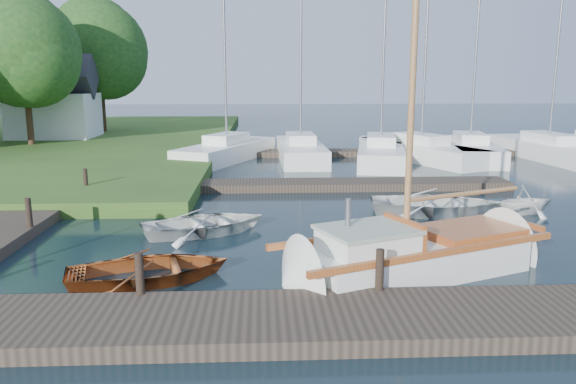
{
  "coord_description": "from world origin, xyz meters",
  "views": [
    {
      "loc": [
        -0.72,
        -15.01,
        4.26
      ],
      "look_at": [
        0.0,
        0.0,
        1.2
      ],
      "focal_mm": 35.0,
      "sensor_mm": 36.0,
      "label": 1
    }
  ],
  "objects_px": {
    "tender_d": "(526,198)",
    "marina_boat_2": "(381,151)",
    "tender_c": "(437,201)",
    "tree_3": "(23,50)",
    "sailboat": "(418,257)",
    "dinghy": "(149,264)",
    "marina_boat_5": "(548,149)",
    "marina_boat_0": "(227,150)",
    "tree_7": "(99,50)",
    "mooring_post_5": "(86,180)",
    "mooring_post_1": "(140,274)",
    "marina_boat_4": "(470,148)",
    "mooring_post_4": "(29,213)",
    "house_c": "(54,105)",
    "tender_a": "(205,220)",
    "marina_boat_1": "(301,149)",
    "mooring_post_2": "(380,270)",
    "marina_boat_3": "(421,150)"
  },
  "relations": [
    {
      "from": "tender_d",
      "to": "marina_boat_2",
      "type": "height_order",
      "value": "marina_boat_2"
    },
    {
      "from": "tender_c",
      "to": "tender_d",
      "type": "bearing_deg",
      "value": -83.49
    },
    {
      "from": "tender_d",
      "to": "tree_3",
      "type": "distance_m",
      "value": 27.46
    },
    {
      "from": "sailboat",
      "to": "dinghy",
      "type": "height_order",
      "value": "sailboat"
    },
    {
      "from": "sailboat",
      "to": "marina_boat_2",
      "type": "bearing_deg",
      "value": 58.18
    },
    {
      "from": "tender_c",
      "to": "marina_boat_5",
      "type": "distance_m",
      "value": 15.35
    },
    {
      "from": "marina_boat_5",
      "to": "marina_boat_0",
      "type": "bearing_deg",
      "value": 83.23
    },
    {
      "from": "tender_c",
      "to": "tree_7",
      "type": "distance_m",
      "value": 29.82
    },
    {
      "from": "mooring_post_5",
      "to": "tender_c",
      "type": "bearing_deg",
      "value": -13.62
    },
    {
      "from": "marina_boat_2",
      "to": "tree_7",
      "type": "distance_m",
      "value": 22.18
    },
    {
      "from": "mooring_post_1",
      "to": "mooring_post_5",
      "type": "xyz_separation_m",
      "value": [
        -4.0,
        10.0,
        0.0
      ]
    },
    {
      "from": "mooring_post_1",
      "to": "tree_7",
      "type": "bearing_deg",
      "value": 106.16
    },
    {
      "from": "mooring_post_5",
      "to": "sailboat",
      "type": "bearing_deg",
      "value": -40.19
    },
    {
      "from": "tender_c",
      "to": "marina_boat_4",
      "type": "distance_m",
      "value": 13.4
    },
    {
      "from": "mooring_post_4",
      "to": "tree_7",
      "type": "distance_m",
      "value": 27.09
    },
    {
      "from": "marina_boat_5",
      "to": "house_c",
      "type": "relative_size",
      "value": 2.3
    },
    {
      "from": "tender_a",
      "to": "marina_boat_0",
      "type": "bearing_deg",
      "value": -20.66
    },
    {
      "from": "marina_boat_1",
      "to": "dinghy",
      "type": "bearing_deg",
      "value": 164.97
    },
    {
      "from": "dinghy",
      "to": "tree_7",
      "type": "distance_m",
      "value": 31.36
    },
    {
      "from": "sailboat",
      "to": "tender_c",
      "type": "height_order",
      "value": "sailboat"
    },
    {
      "from": "mooring_post_2",
      "to": "marina_boat_1",
      "type": "bearing_deg",
      "value": 90.43
    },
    {
      "from": "mooring_post_5",
      "to": "tree_3",
      "type": "bearing_deg",
      "value": 118.2
    },
    {
      "from": "mooring_post_1",
      "to": "marina_boat_0",
      "type": "distance_m",
      "value": 19.46
    },
    {
      "from": "tender_a",
      "to": "tree_3",
      "type": "bearing_deg",
      "value": 11.8
    },
    {
      "from": "tree_3",
      "to": "marina_boat_0",
      "type": "bearing_deg",
      "value": -17.39
    },
    {
      "from": "marina_boat_4",
      "to": "tree_3",
      "type": "xyz_separation_m",
      "value": [
        -24.42,
        3.74,
        5.24
      ]
    },
    {
      "from": "tender_d",
      "to": "tree_3",
      "type": "height_order",
      "value": "tree_3"
    },
    {
      "from": "tender_c",
      "to": "tender_d",
      "type": "height_order",
      "value": "tender_d"
    },
    {
      "from": "house_c",
      "to": "tree_3",
      "type": "distance_m",
      "value": 5.1
    },
    {
      "from": "tender_c",
      "to": "marina_boat_0",
      "type": "height_order",
      "value": "marina_boat_0"
    },
    {
      "from": "mooring_post_2",
      "to": "mooring_post_5",
      "type": "distance_m",
      "value": 13.12
    },
    {
      "from": "marina_boat_3",
      "to": "mooring_post_5",
      "type": "bearing_deg",
      "value": 97.27
    },
    {
      "from": "mooring_post_4",
      "to": "marina_boat_1",
      "type": "height_order",
      "value": "marina_boat_1"
    },
    {
      "from": "marina_boat_4",
      "to": "house_c",
      "type": "height_order",
      "value": "marina_boat_4"
    },
    {
      "from": "marina_boat_3",
      "to": "tree_3",
      "type": "bearing_deg",
      "value": 55.17
    },
    {
      "from": "marina_boat_5",
      "to": "dinghy",
      "type": "bearing_deg",
      "value": 129.34
    },
    {
      "from": "tender_c",
      "to": "house_c",
      "type": "distance_m",
      "value": 27.47
    },
    {
      "from": "sailboat",
      "to": "marina_boat_5",
      "type": "height_order",
      "value": "marina_boat_5"
    },
    {
      "from": "tender_d",
      "to": "marina_boat_3",
      "type": "xyz_separation_m",
      "value": [
        -0.02,
        11.84,
        0.06
      ]
    },
    {
      "from": "tender_a",
      "to": "marina_boat_5",
      "type": "distance_m",
      "value": 21.76
    },
    {
      "from": "mooring_post_4",
      "to": "tender_d",
      "type": "xyz_separation_m",
      "value": [
        14.68,
        2.06,
        -0.19
      ]
    },
    {
      "from": "marina_boat_4",
      "to": "marina_boat_5",
      "type": "xyz_separation_m",
      "value": [
        4.14,
        -0.3,
        0.0
      ]
    },
    {
      "from": "sailboat",
      "to": "marina_boat_0",
      "type": "relative_size",
      "value": 0.98
    },
    {
      "from": "marina_boat_1",
      "to": "tree_7",
      "type": "relative_size",
      "value": 1.14
    },
    {
      "from": "dinghy",
      "to": "tree_3",
      "type": "relative_size",
      "value": 0.39
    },
    {
      "from": "tender_c",
      "to": "mooring_post_4",
      "type": "bearing_deg",
      "value": 108.15
    },
    {
      "from": "mooring_post_1",
      "to": "mooring_post_4",
      "type": "distance_m",
      "value": 6.4
    },
    {
      "from": "marina_boat_1",
      "to": "tender_c",
      "type": "bearing_deg",
      "value": -165.06
    },
    {
      "from": "mooring_post_5",
      "to": "marina_boat_4",
      "type": "distance_m",
      "value": 19.76
    },
    {
      "from": "tender_c",
      "to": "marina_boat_1",
      "type": "bearing_deg",
      "value": 23.82
    }
  ]
}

